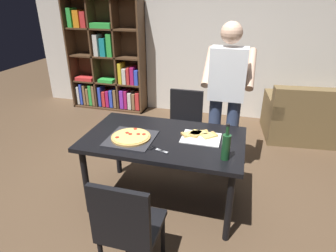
% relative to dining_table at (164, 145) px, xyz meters
% --- Properties ---
extents(ground_plane, '(12.00, 12.00, 0.00)m').
position_rel_dining_table_xyz_m(ground_plane, '(0.00, 0.00, -0.67)').
color(ground_plane, brown).
extents(back_wall, '(6.40, 0.10, 2.80)m').
position_rel_dining_table_xyz_m(back_wall, '(0.00, 2.60, 0.73)').
color(back_wall, silver).
rests_on(back_wall, ground_plane).
extents(dining_table, '(1.51, 0.88, 0.75)m').
position_rel_dining_table_xyz_m(dining_table, '(0.00, 0.00, 0.00)').
color(dining_table, black).
rests_on(dining_table, ground_plane).
extents(chair_near_camera, '(0.42, 0.42, 0.90)m').
position_rel_dining_table_xyz_m(chair_near_camera, '(-0.00, -0.92, -0.16)').
color(chair_near_camera, black).
rests_on(chair_near_camera, ground_plane).
extents(chair_far_side, '(0.42, 0.42, 0.90)m').
position_rel_dining_table_xyz_m(chair_far_side, '(0.00, 0.92, -0.16)').
color(chair_far_side, black).
rests_on(chair_far_side, ground_plane).
extents(couch, '(1.78, 1.02, 0.85)m').
position_rel_dining_table_xyz_m(couch, '(1.91, 1.99, -0.37)').
color(couch, brown).
rests_on(couch, ground_plane).
extents(bookshelf, '(1.40, 0.35, 1.95)m').
position_rel_dining_table_xyz_m(bookshelf, '(-1.77, 2.38, 0.19)').
color(bookshelf, '#513823').
rests_on(bookshelf, ground_plane).
extents(person_serving_pizza, '(0.55, 0.54, 1.75)m').
position_rel_dining_table_xyz_m(person_serving_pizza, '(0.50, 0.70, 0.33)').
color(person_serving_pizza, '#38476B').
rests_on(person_serving_pizza, ground_plane).
extents(pepperoni_pizza_on_tray, '(0.43, 0.43, 0.04)m').
position_rel_dining_table_xyz_m(pepperoni_pizza_on_tray, '(-0.29, -0.11, 0.10)').
color(pepperoni_pizza_on_tray, '#2D2D33').
rests_on(pepperoni_pizza_on_tray, dining_table).
extents(pizza_slices_on_towel, '(0.38, 0.29, 0.03)m').
position_rel_dining_table_xyz_m(pizza_slices_on_towel, '(0.33, 0.09, 0.09)').
color(pizza_slices_on_towel, white).
rests_on(pizza_slices_on_towel, dining_table).
extents(wine_bottle, '(0.07, 0.07, 0.32)m').
position_rel_dining_table_xyz_m(wine_bottle, '(0.60, -0.24, 0.20)').
color(wine_bottle, '#194723').
rests_on(wine_bottle, dining_table).
extents(kitchen_scissors, '(0.20, 0.11, 0.01)m').
position_rel_dining_table_xyz_m(kitchen_scissors, '(-0.01, -0.24, 0.09)').
color(kitchen_scissors, silver).
rests_on(kitchen_scissors, dining_table).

